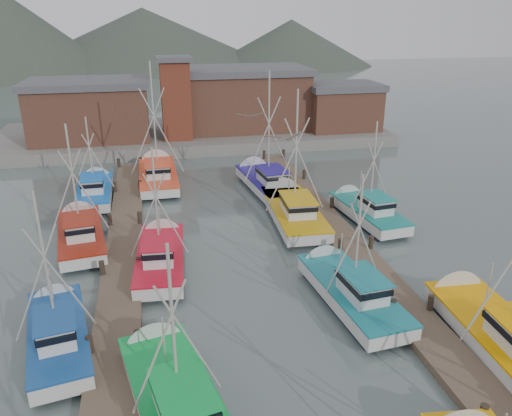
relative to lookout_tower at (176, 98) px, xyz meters
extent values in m
plane|color=#44524F|center=(2.00, -33.00, -5.55)|extent=(260.00, 260.00, 0.00)
cube|color=#4D3E30|center=(-5.00, -29.00, -5.35)|extent=(2.20, 46.00, 0.40)
cylinder|color=black|center=(-6.00, -35.00, -5.10)|extent=(0.30, 0.30, 1.50)
cylinder|color=black|center=(-6.00, -28.00, -5.10)|extent=(0.30, 0.30, 1.50)
cylinder|color=black|center=(-6.00, -21.00, -5.10)|extent=(0.30, 0.30, 1.50)
cylinder|color=black|center=(-6.00, -14.00, -5.10)|extent=(0.30, 0.30, 1.50)
cylinder|color=black|center=(-6.00, -7.00, -5.10)|extent=(0.30, 0.30, 1.50)
cylinder|color=black|center=(-4.00, -35.00, -5.10)|extent=(0.30, 0.30, 1.50)
cylinder|color=black|center=(-4.00, -28.00, -5.10)|extent=(0.30, 0.30, 1.50)
cylinder|color=black|center=(-4.00, -21.00, -5.10)|extent=(0.30, 0.30, 1.50)
cylinder|color=black|center=(-4.00, -14.00, -5.10)|extent=(0.30, 0.30, 1.50)
cylinder|color=black|center=(-4.00, -7.00, -5.10)|extent=(0.30, 0.30, 1.50)
cube|color=#4D3E30|center=(9.00, -29.00, -5.35)|extent=(2.20, 46.00, 0.40)
cylinder|color=black|center=(8.00, -35.00, -5.10)|extent=(0.30, 0.30, 1.50)
cylinder|color=black|center=(8.00, -28.00, -5.10)|extent=(0.30, 0.30, 1.50)
cylinder|color=black|center=(8.00, -21.00, -5.10)|extent=(0.30, 0.30, 1.50)
cylinder|color=black|center=(8.00, -14.00, -5.10)|extent=(0.30, 0.30, 1.50)
cylinder|color=black|center=(8.00, -7.00, -5.10)|extent=(0.30, 0.30, 1.50)
cylinder|color=black|center=(10.00, -35.00, -5.10)|extent=(0.30, 0.30, 1.50)
cylinder|color=black|center=(10.00, -28.00, -5.10)|extent=(0.30, 0.30, 1.50)
cylinder|color=black|center=(10.00, -21.00, -5.10)|extent=(0.30, 0.30, 1.50)
cylinder|color=black|center=(10.00, -14.00, -5.10)|extent=(0.30, 0.30, 1.50)
cylinder|color=black|center=(10.00, -7.00, -5.10)|extent=(0.30, 0.30, 1.50)
cube|color=gray|center=(2.00, 4.00, -4.95)|extent=(44.00, 16.00, 1.20)
cube|color=brown|center=(-9.00, 2.00, -1.60)|extent=(12.00, 8.00, 5.50)
cube|color=#56565A|center=(-9.00, 2.00, 1.50)|extent=(12.72, 8.48, 0.70)
cube|color=brown|center=(8.00, 4.00, -1.25)|extent=(14.00, 9.00, 6.20)
cube|color=#56565A|center=(8.00, 4.00, 2.20)|extent=(14.84, 9.54, 0.70)
cube|color=brown|center=(19.00, 1.00, -2.10)|extent=(8.00, 6.00, 4.50)
cube|color=#56565A|center=(19.00, 1.00, 0.50)|extent=(8.48, 6.36, 0.70)
cube|color=maroon|center=(0.00, 0.00, -0.35)|extent=(3.00, 3.00, 8.00)
cube|color=#56565A|center=(0.00, 0.00, 3.90)|extent=(3.60, 3.60, 0.50)
cone|color=#414C3F|center=(-38.00, 82.00, -5.55)|extent=(110.00, 110.00, 42.00)
cone|color=#414C3F|center=(-3.00, 97.00, -5.55)|extent=(140.00, 140.00, 30.00)
cone|color=#414C3F|center=(37.00, 87.00, -5.55)|extent=(90.00, 90.00, 24.00)
cube|color=silver|center=(-2.55, -39.16, -4.85)|extent=(4.42, 8.81, 0.80)
cube|color=#0BA13F|center=(-2.55, -39.16, -4.47)|extent=(4.52, 8.91, 0.10)
cone|color=silver|center=(-3.42, -35.04, -5.00)|extent=(2.80, 1.62, 2.63)
cube|color=silver|center=(-2.34, -40.15, -3.90)|extent=(2.19, 2.82, 1.10)
cube|color=black|center=(-2.34, -40.15, -3.67)|extent=(2.34, 3.09, 0.28)
cube|color=#0BA13F|center=(-2.34, -40.15, -3.31)|extent=(2.49, 3.28, 0.07)
cylinder|color=#B2ADA3|center=(-2.51, -39.32, -1.37)|extent=(0.14, 0.14, 6.16)
cylinder|color=#B2ADA3|center=(-3.04, -39.43, -2.10)|extent=(2.18, 0.54, 4.82)
cylinder|color=#B2ADA3|center=(-1.98, -39.21, -2.10)|extent=(2.18, 0.54, 4.82)
cylinder|color=#B2ADA3|center=(-2.86, -37.68, -3.25)|extent=(0.08, 0.08, 2.35)
cube|color=black|center=(6.61, -33.27, -5.50)|extent=(3.00, 7.29, 0.70)
cube|color=silver|center=(6.61, -33.27, -4.85)|extent=(3.41, 8.28, 0.80)
cube|color=#187A82|center=(6.61, -33.27, -4.47)|extent=(3.50, 8.37, 0.10)
cone|color=silver|center=(6.21, -29.26, -5.00)|extent=(2.62, 1.35, 2.52)
cube|color=silver|center=(6.70, -34.23, -3.90)|extent=(1.86, 2.57, 1.10)
cube|color=black|center=(6.70, -34.23, -3.67)|extent=(1.99, 2.82, 0.28)
cube|color=#187A82|center=(6.70, -34.23, -3.31)|extent=(2.11, 2.99, 0.07)
cylinder|color=#B2ADA3|center=(6.62, -33.43, -1.46)|extent=(0.12, 0.12, 5.98)
cylinder|color=#B2ADA3|center=(6.11, -33.48, -2.17)|extent=(2.14, 0.30, 4.67)
cylinder|color=#B2ADA3|center=(7.14, -33.38, -2.17)|extent=(2.14, 0.30, 4.67)
cylinder|color=#B2ADA3|center=(6.46, -31.82, -3.25)|extent=(0.07, 0.07, 2.25)
cube|color=black|center=(-7.43, -34.00, -5.50)|extent=(3.22, 6.69, 0.70)
cube|color=silver|center=(-7.43, -34.00, -4.85)|extent=(3.66, 7.60, 0.80)
cube|color=#17498E|center=(-7.43, -34.00, -4.47)|extent=(3.75, 7.69, 0.10)
cone|color=silver|center=(-8.10, -30.41, -5.00)|extent=(2.44, 1.50, 2.27)
cube|color=silver|center=(-7.27, -34.86, -3.90)|extent=(1.84, 2.42, 1.10)
cube|color=black|center=(-7.27, -34.86, -3.67)|extent=(1.98, 2.65, 0.28)
cube|color=#17498E|center=(-7.27, -34.86, -3.31)|extent=(2.10, 2.81, 0.07)
cylinder|color=#B2ADA3|center=(-7.41, -34.14, -1.23)|extent=(0.13, 0.13, 6.44)
cylinder|color=#B2ADA3|center=(-7.90, -34.23, -1.99)|extent=(2.28, 0.50, 5.04)
cylinder|color=#B2ADA3|center=(-6.92, -34.05, -1.99)|extent=(2.28, 0.50, 5.04)
cylinder|color=#B2ADA3|center=(-7.68, -32.71, -3.25)|extent=(0.07, 0.07, 2.19)
cube|color=black|center=(11.65, -38.19, -5.50)|extent=(3.00, 7.95, 0.70)
cube|color=silver|center=(11.65, -38.19, -4.85)|extent=(3.41, 9.04, 0.80)
cube|color=#F09D00|center=(11.65, -38.19, -4.47)|extent=(3.50, 9.13, 0.10)
cone|color=silver|center=(11.89, -33.76, -5.00)|extent=(2.87, 1.25, 2.81)
cylinder|color=#B2ADA3|center=(11.04, -38.34, -1.04)|extent=(3.17, 0.27, 6.96)
cylinder|color=#B2ADA3|center=(11.73, -36.60, -3.25)|extent=(0.08, 0.08, 2.60)
cube|color=black|center=(-2.79, -27.35, -5.50)|extent=(2.73, 7.10, 0.70)
cube|color=silver|center=(-2.79, -27.35, -4.85)|extent=(3.10, 8.06, 0.80)
cube|color=red|center=(-2.79, -27.35, -4.47)|extent=(3.18, 8.15, 0.10)
cone|color=silver|center=(-2.52, -23.41, -5.00)|extent=(2.54, 1.26, 2.47)
cube|color=silver|center=(-2.85, -28.30, -3.90)|extent=(1.75, 2.47, 1.10)
cube|color=black|center=(-2.85, -28.30, -3.67)|extent=(1.87, 2.72, 0.28)
cube|color=red|center=(-2.85, -28.30, -3.31)|extent=(1.98, 2.88, 0.07)
cylinder|color=#B2ADA3|center=(-2.80, -27.51, -1.33)|extent=(0.12, 0.12, 6.24)
cylinder|color=#B2ADA3|center=(-3.30, -27.47, -2.06)|extent=(2.23, 0.23, 4.88)
cylinder|color=#B2ADA3|center=(-2.29, -27.54, -2.06)|extent=(2.23, 0.23, 4.88)
cylinder|color=#B2ADA3|center=(-2.69, -25.93, -3.25)|extent=(0.07, 0.07, 2.21)
cube|color=black|center=(6.73, -22.10, -5.50)|extent=(3.03, 8.32, 0.70)
cube|color=silver|center=(6.73, -22.10, -4.85)|extent=(3.44, 9.46, 0.80)
cube|color=#CB990D|center=(6.73, -22.10, -4.47)|extent=(3.54, 9.55, 0.10)
cone|color=silver|center=(6.94, -17.44, -5.00)|extent=(2.96, 1.23, 2.92)
cube|color=silver|center=(6.68, -23.22, -3.90)|extent=(2.00, 2.88, 1.10)
cube|color=black|center=(6.68, -23.22, -3.67)|extent=(2.14, 3.16, 0.28)
cube|color=#CB990D|center=(6.68, -23.22, -3.31)|extent=(2.27, 3.36, 0.07)
cylinder|color=#B2ADA3|center=(6.73, -22.29, -0.31)|extent=(0.14, 0.14, 8.28)
cylinder|color=#B2ADA3|center=(6.13, -22.26, -1.28)|extent=(2.95, 0.23, 6.47)
cylinder|color=#B2ADA3|center=(7.32, -22.31, -1.28)|extent=(2.95, 0.23, 6.47)
cylinder|color=#B2ADA3|center=(6.81, -20.42, -3.25)|extent=(0.08, 0.08, 2.60)
cube|color=black|center=(-7.66, -23.06, -5.50)|extent=(3.30, 7.37, 0.70)
cube|color=silver|center=(-7.66, -23.06, -4.85)|extent=(3.75, 8.37, 0.80)
cube|color=maroon|center=(-7.66, -23.06, -4.47)|extent=(3.84, 8.46, 0.10)
cone|color=silver|center=(-8.24, -19.06, -5.00)|extent=(2.65, 1.45, 2.52)
cube|color=silver|center=(-7.52, -24.02, -3.90)|extent=(1.96, 2.63, 1.10)
cube|color=black|center=(-7.52, -24.02, -3.67)|extent=(2.10, 2.89, 0.28)
cube|color=maroon|center=(-7.52, -24.02, -3.31)|extent=(2.22, 3.06, 0.07)
cylinder|color=#B2ADA3|center=(-7.64, -23.22, -1.04)|extent=(0.14, 0.14, 6.83)
cylinder|color=#B2ADA3|center=(-8.19, -23.30, -1.84)|extent=(2.43, 0.44, 5.34)
cylinder|color=#B2ADA3|center=(-7.09, -23.14, -1.84)|extent=(2.43, 0.44, 5.34)
cylinder|color=#B2ADA3|center=(-7.87, -21.62, -3.25)|extent=(0.08, 0.08, 2.42)
cube|color=black|center=(11.94, -23.17, -5.50)|extent=(2.89, 6.81, 0.70)
cube|color=silver|center=(11.94, -23.17, -4.85)|extent=(3.28, 7.73, 0.80)
cube|color=#147E76|center=(11.94, -23.17, -4.47)|extent=(3.36, 7.82, 0.10)
cone|color=silver|center=(11.52, -19.44, -5.00)|extent=(2.48, 1.35, 2.37)
cube|color=silver|center=(12.03, -24.07, -3.90)|extent=(1.77, 2.41, 1.10)
cube|color=black|center=(12.03, -24.07, -3.67)|extent=(1.89, 2.64, 0.28)
cube|color=#147E76|center=(12.03, -24.07, -3.31)|extent=(2.01, 2.80, 0.07)
cylinder|color=#B2ADA3|center=(11.95, -23.32, -1.38)|extent=(0.12, 0.12, 6.14)
cylinder|color=#B2ADA3|center=(11.45, -23.38, -2.10)|extent=(2.19, 0.32, 4.80)
cylinder|color=#B2ADA3|center=(12.45, -23.27, -2.10)|extent=(2.19, 0.32, 4.80)
cylinder|color=#B2ADA3|center=(11.79, -21.83, -3.25)|extent=(0.07, 0.07, 2.20)
cube|color=black|center=(-2.49, -11.54, -5.50)|extent=(2.78, 8.29, 0.70)
cube|color=silver|center=(-2.49, -11.54, -4.85)|extent=(3.16, 9.42, 0.80)
cube|color=#E64825|center=(-2.49, -11.54, -4.47)|extent=(3.25, 9.51, 0.10)
cone|color=silver|center=(-2.54, -6.84, -5.00)|extent=(2.94, 1.13, 2.93)
cube|color=silver|center=(-2.48, -12.66, -3.90)|extent=(1.93, 2.84, 1.10)
cube|color=black|center=(-2.48, -12.66, -3.67)|extent=(2.05, 3.12, 0.28)
cube|color=#E64825|center=(-2.48, -12.66, -3.31)|extent=(2.18, 3.31, 0.07)
cylinder|color=#B2ADA3|center=(-2.49, -11.72, 0.18)|extent=(0.13, 0.13, 9.27)
cylinder|color=#B2ADA3|center=(-3.09, -11.73, -0.90)|extent=(3.30, 0.13, 7.24)
cylinder|color=#B2ADA3|center=(-1.89, -11.72, -0.90)|extent=(3.30, 0.13, 7.24)
cylinder|color=#B2ADA3|center=(-2.51, -9.85, -3.25)|extent=(0.08, 0.08, 2.62)
cube|color=black|center=(6.39, -15.42, -5.50)|extent=(3.45, 8.17, 0.70)
cube|color=silver|center=(6.39, -15.42, -4.85)|extent=(3.92, 9.28, 0.80)
cube|color=navy|center=(6.39, -15.42, -4.47)|extent=(4.02, 9.38, 0.10)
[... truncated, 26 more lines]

